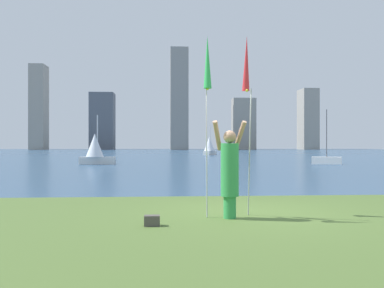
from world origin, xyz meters
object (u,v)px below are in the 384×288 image
kite_flag_right (246,68)px  sailboat_1 (95,149)px  sailboat_4 (327,160)px  kite_flag_left (207,67)px  person (230,170)px  bag (152,221)px  sailboat_0 (210,146)px

kite_flag_right → sailboat_1: (-6.89, 22.57, -1.99)m
sailboat_4 → kite_flag_left: bearing=-116.8°
person → sailboat_4: 24.70m
kite_flag_left → sailboat_1: 23.90m
bag → kite_flag_right: bearing=31.5°
person → kite_flag_right: (0.45, 0.53, 2.16)m
sailboat_4 → person: bearing=-115.9°
kite_flag_right → bag: kite_flag_right is taller
kite_flag_left → sailboat_0: bearing=83.8°
person → sailboat_1: 23.98m
sailboat_4 → sailboat_0: bearing=103.1°
kite_flag_right → bag: bearing=-148.5°
kite_flag_left → sailboat_1: kite_flag_left is taller
kite_flag_right → sailboat_4: (10.33, 21.69, -2.83)m
sailboat_1 → person: bearing=-74.4°
person → sailboat_4: (10.77, 22.22, -0.67)m
bag → sailboat_4: sailboat_4 is taller
kite_flag_left → sailboat_0: 48.41m
kite_flag_right → sailboat_1: 23.68m
person → sailboat_1: bearing=110.6°
kite_flag_left → sailboat_1: (-6.00, 23.06, -1.91)m
kite_flag_left → sailboat_0: (5.20, 48.09, -1.84)m
kite_flag_left → person: bearing=-4.8°
bag → sailboat_0: (6.29, 48.81, 1.11)m
sailboat_1 → sailboat_4: 17.26m
person → sailboat_1: sailboat_1 is taller
kite_flag_left → sailboat_4: sailboat_4 is taller
sailboat_1 → sailboat_4: (17.21, -0.88, -0.84)m
sailboat_0 → kite_flag_right: bearing=-95.2°
person → sailboat_0: size_ratio=0.50×
person → sailboat_0: sailboat_0 is taller
kite_flag_left → kite_flag_right: bearing=28.9°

